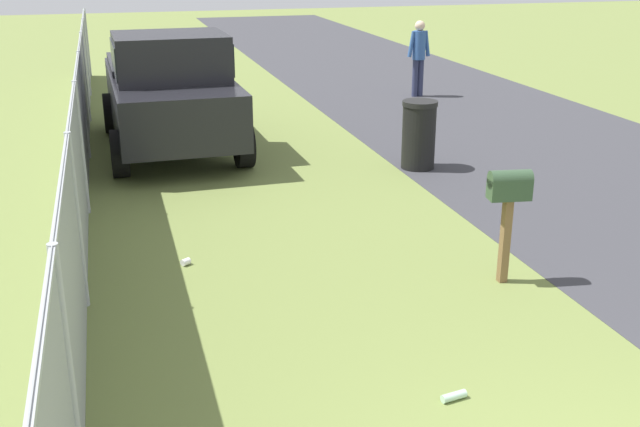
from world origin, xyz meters
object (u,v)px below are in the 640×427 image
at_px(trash_bin, 419,135).
at_px(pedestrian, 419,53).
at_px(mailbox, 509,194).
at_px(pickup_truck, 170,89).

distance_m(trash_bin, pedestrian, 6.25).
relative_size(mailbox, trash_bin, 1.14).
distance_m(mailbox, pickup_truck, 7.26).
bearing_deg(mailbox, pedestrian, -9.29).
bearing_deg(trash_bin, pedestrian, -22.39).
height_order(trash_bin, pedestrian, pedestrian).
height_order(mailbox, pickup_truck, pickup_truck).
height_order(pickup_truck, trash_bin, pickup_truck).
height_order(pickup_truck, pedestrian, pickup_truck).
bearing_deg(pickup_truck, mailbox, 22.56).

